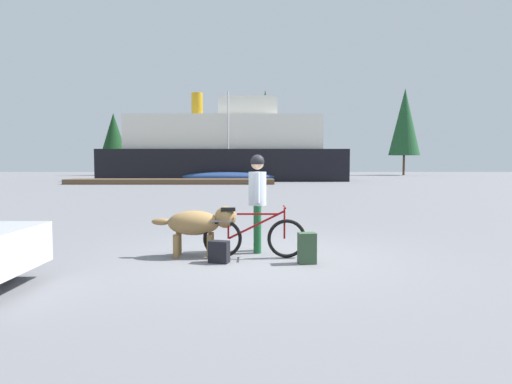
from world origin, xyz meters
TOP-DOWN VIEW (x-y plane):
  - ground_plane at (0.00, 0.00)m, footprint 160.00×160.00m
  - bicycle at (-0.08, -0.04)m, footprint 1.76×0.44m
  - person_cyclist at (-0.01, 0.47)m, footprint 0.32×0.53m
  - dog at (-1.01, 0.07)m, footprint 1.46×0.50m
  - backpack at (0.78, -0.45)m, footprint 0.30×0.23m
  - handbag_pannier at (-0.64, -0.40)m, footprint 0.36×0.26m
  - dock_pier at (-6.82, 27.43)m, footprint 16.42×2.57m
  - ferry_boat at (-2.98, 35.84)m, footprint 22.88×8.49m
  - sailboat_moored at (-2.53, 31.71)m, footprint 8.35×2.34m
  - pine_tree_far_left at (-20.06, 54.14)m, footprint 3.69×3.69m
  - pine_tree_center at (1.28, 55.15)m, footprint 3.35×3.35m
  - pine_tree_far_right at (21.04, 54.78)m, footprint 4.34×4.34m

SIDE VIEW (x-z plane):
  - ground_plane at x=0.00m, z-range 0.00..0.00m
  - handbag_pannier at x=-0.64m, z-range 0.00..0.36m
  - dock_pier at x=-6.82m, z-range 0.00..0.40m
  - backpack at x=0.78m, z-range 0.00..0.50m
  - bicycle at x=-0.08m, z-range -0.08..0.81m
  - sailboat_moored at x=-2.53m, z-range -3.53..4.50m
  - dog at x=-1.01m, z-range 0.15..1.02m
  - person_cyclist at x=-0.01m, z-range 0.19..1.96m
  - ferry_boat at x=-2.98m, z-range -1.28..7.26m
  - pine_tree_far_left at x=-20.06m, z-range 1.30..10.04m
  - pine_tree_far_right at x=21.04m, z-range 1.41..13.67m
  - pine_tree_center at x=1.28m, z-range 1.65..13.72m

